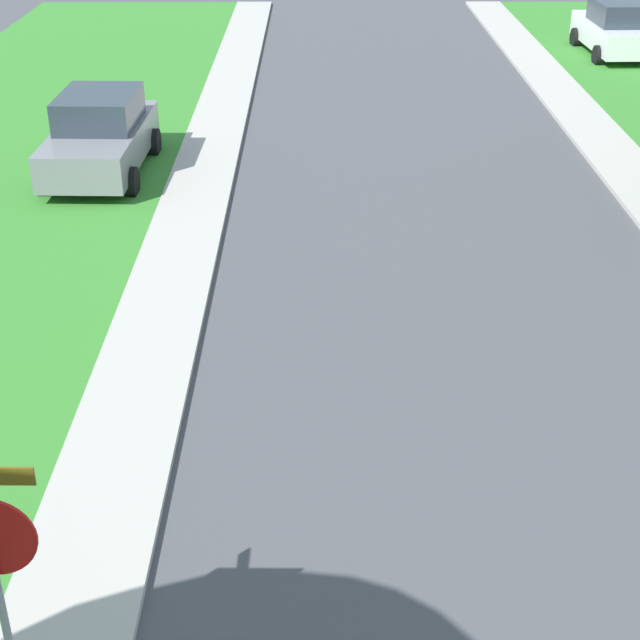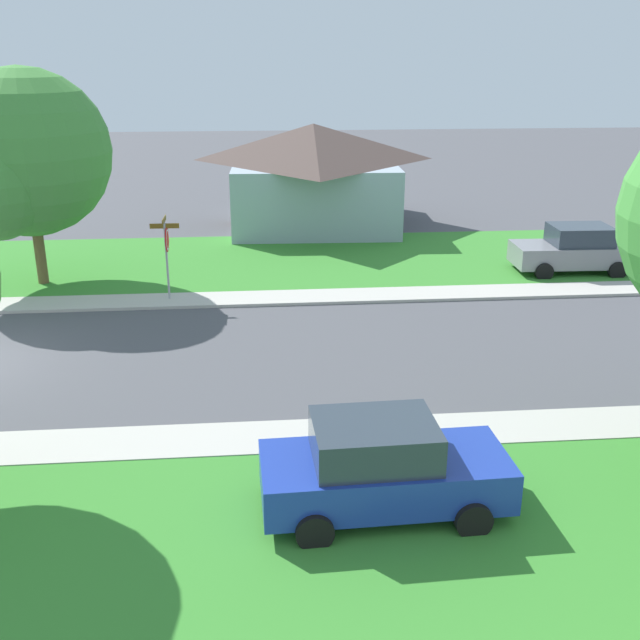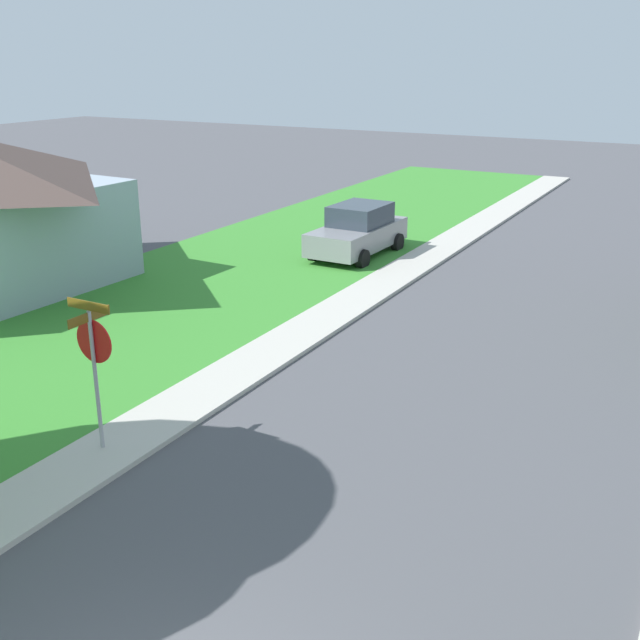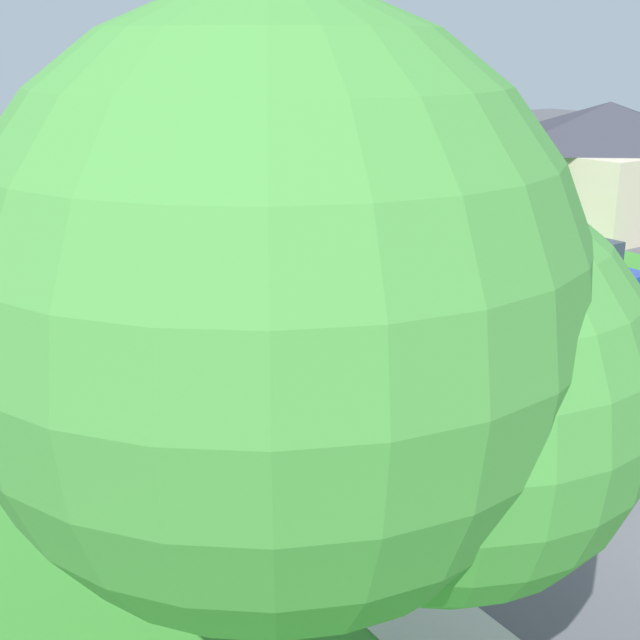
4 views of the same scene
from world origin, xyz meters
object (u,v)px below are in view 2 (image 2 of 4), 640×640
Objects in this scene: house_left_setback at (313,173)px; stop_sign_far_corner at (167,245)px; car_blue_near_corner at (382,468)px; tree_across_right at (18,159)px; car_grey_far_down_street at (574,250)px.

stop_sign_far_corner is at bearing -26.47° from house_left_setback.
house_left_setback reaches higher than stop_sign_far_corner.
tree_across_right reaches higher than car_blue_near_corner.
tree_across_right is (-1.90, -4.80, 2.48)m from stop_sign_far_corner.
car_blue_near_corner is 23.48m from house_left_setback.
stop_sign_far_corner is 0.64× the size of car_blue_near_corner.
car_grey_far_down_street is at bearing 44.02° from house_left_setback.
car_blue_near_corner is 17.49m from tree_across_right.
tree_across_right is (-14.13, -9.70, 3.49)m from car_blue_near_corner.
tree_across_right is at bearing -89.51° from car_grey_far_down_street.
house_left_setback is at bearing 131.85° from tree_across_right.
tree_across_right reaches higher than stop_sign_far_corner.
car_blue_near_corner is 0.47× the size of house_left_setback.
car_blue_near_corner is (12.22, 4.90, -1.01)m from stop_sign_far_corner.
car_blue_near_corner is 1.00× the size of car_grey_far_down_street.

